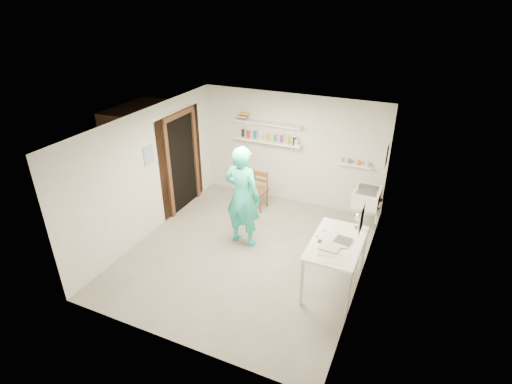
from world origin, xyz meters
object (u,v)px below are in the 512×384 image
at_px(man, 243,197).
at_px(wall_clock, 247,176).
at_px(wooden_chair, 257,190).
at_px(work_table, 335,265).
at_px(desk_lamp, 359,217).
at_px(belfast_sink, 367,197).

bearing_deg(man, wall_clock, -78.76).
bearing_deg(wooden_chair, work_table, -36.99).
xyz_separation_m(man, desk_lamp, (2.07, -0.04, 0.11)).
xyz_separation_m(belfast_sink, desk_lamp, (0.10, -1.44, 0.37)).
bearing_deg(wall_clock, belfast_sink, 36.32).
bearing_deg(wooden_chair, wall_clock, -72.29).
height_order(wall_clock, desk_lamp, wall_clock).
relative_size(belfast_sink, wooden_chair, 0.70).
bearing_deg(belfast_sink, wall_clock, -149.30).
xyz_separation_m(work_table, desk_lamp, (0.21, 0.51, 0.64)).
height_order(belfast_sink, wall_clock, wall_clock).
distance_m(belfast_sink, man, 2.43).
bearing_deg(desk_lamp, belfast_sink, 93.96).
height_order(man, desk_lamp, man).
distance_m(wall_clock, wooden_chair, 1.39).
relative_size(man, desk_lamp, 12.04).
bearing_deg(wall_clock, work_table, -16.68).
height_order(belfast_sink, desk_lamp, desk_lamp).
xyz_separation_m(man, wall_clock, (-0.02, 0.22, 0.32)).
relative_size(wall_clock, wooden_chair, 0.40).
bearing_deg(desk_lamp, work_table, -112.42).
distance_m(wooden_chair, work_table, 2.82).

